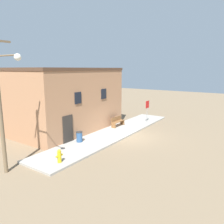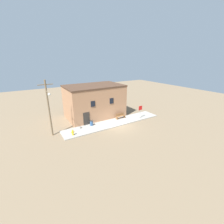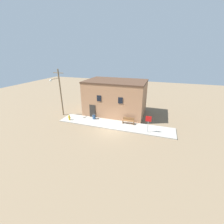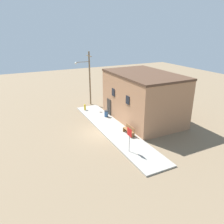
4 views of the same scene
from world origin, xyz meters
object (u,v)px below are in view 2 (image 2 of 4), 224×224
(trash_bin, at_px, (92,123))
(utility_pole, at_px, (49,107))
(stop_sign, at_px, (140,110))
(bench, at_px, (120,116))
(fire_hydrant, at_px, (73,132))

(trash_bin, bearing_deg, utility_pole, -179.65)
(stop_sign, xyz_separation_m, bench, (-2.93, 1.73, -1.14))
(fire_hydrant, height_order, trash_bin, fire_hydrant)
(fire_hydrant, xyz_separation_m, trash_bin, (3.46, 1.57, -0.00))
(fire_hydrant, relative_size, bench, 0.49)
(bench, xyz_separation_m, trash_bin, (-5.48, -0.06, -0.06))
(stop_sign, xyz_separation_m, trash_bin, (-8.41, 1.67, -1.19))
(fire_hydrant, relative_size, utility_pole, 0.11)
(trash_bin, relative_size, utility_pole, 0.11)
(fire_hydrant, bearing_deg, bench, 10.30)
(utility_pole, bearing_deg, trash_bin, 0.35)
(bench, distance_m, utility_pole, 11.82)
(fire_hydrant, xyz_separation_m, utility_pole, (-2.32, 1.53, 3.64))
(stop_sign, bearing_deg, utility_pole, 173.45)
(stop_sign, distance_m, bench, 3.59)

